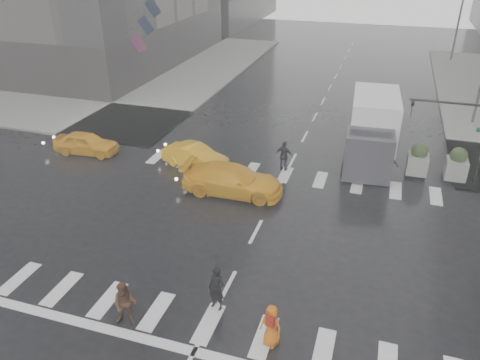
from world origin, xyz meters
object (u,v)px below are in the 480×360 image
(pedestrian_orange, at_px, (271,325))
(taxi_front, at_px, (86,143))
(traffic_signal_pole, at_px, (467,127))
(box_truck, at_px, (373,128))
(pedestrian_brown, at_px, (125,304))
(taxi_mid, at_px, (196,157))

(pedestrian_orange, height_order, taxi_front, pedestrian_orange)
(traffic_signal_pole, relative_size, box_truck, 0.64)
(pedestrian_brown, distance_m, pedestrian_orange, 5.02)
(traffic_signal_pole, relative_size, taxi_mid, 1.12)
(taxi_mid, relative_size, box_truck, 0.57)
(taxi_front, bearing_deg, taxi_mid, -93.12)
(pedestrian_brown, relative_size, box_truck, 0.24)
(taxi_front, bearing_deg, pedestrian_brown, -146.13)
(traffic_signal_pole, bearing_deg, box_truck, 161.72)
(taxi_front, relative_size, taxi_mid, 0.99)
(taxi_front, height_order, box_truck, box_truck)
(pedestrian_brown, bearing_deg, pedestrian_orange, -5.33)
(traffic_signal_pole, bearing_deg, taxi_front, -172.50)
(traffic_signal_pole, xyz_separation_m, taxi_mid, (-14.19, -2.58, -2.56))
(pedestrian_orange, distance_m, box_truck, 15.93)
(pedestrian_orange, bearing_deg, taxi_mid, 141.70)
(pedestrian_brown, relative_size, taxi_mid, 0.43)
(traffic_signal_pole, distance_m, pedestrian_brown, 19.02)
(pedestrian_brown, distance_m, box_truck, 17.84)
(traffic_signal_pole, distance_m, taxi_front, 21.69)
(taxi_front, relative_size, box_truck, 0.56)
(taxi_mid, height_order, box_truck, box_truck)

